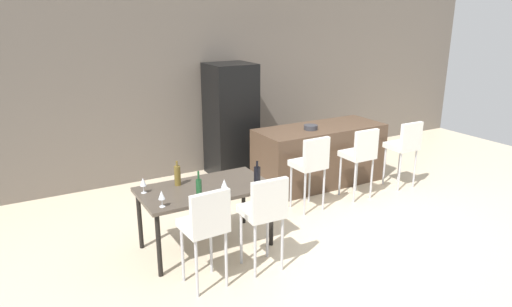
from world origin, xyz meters
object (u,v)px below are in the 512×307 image
kitchen_island (319,155)px  wine_glass_middle (143,182)px  bar_chair_middle (360,153)px  wine_glass_right (224,184)px  wine_bottle_end (177,175)px  fruit_bowl (311,127)px  dining_chair_near (206,223)px  bar_chair_left (311,162)px  wine_bottle_inner (199,189)px  bar_chair_right (405,144)px  dining_table (205,193)px  refrigerator (231,120)px  dining_chair_far (264,209)px  wine_bottle_near (257,176)px  wine_glass_left (162,195)px

kitchen_island → wine_glass_middle: size_ratio=11.80×
bar_chair_middle → wine_glass_right: 2.48m
wine_bottle_end → fruit_bowl: wine_bottle_end is taller
bar_chair_middle → dining_chair_near: same height
kitchen_island → dining_chair_near: (-2.72, -1.79, 0.24)m
bar_chair_middle → dining_chair_near: bearing=-160.5°
kitchen_island → dining_chair_near: 3.27m
kitchen_island → bar_chair_left: bar_chair_left is taller
wine_bottle_inner → fruit_bowl: wine_bottle_inner is taller
bar_chair_left → bar_chair_right: size_ratio=1.00×
dining_chair_near → wine_glass_right: (0.43, 0.47, 0.17)m
dining_table → wine_bottle_inner: wine_bottle_inner is taller
wine_bottle_end → kitchen_island: bearing=17.2°
wine_glass_middle → wine_glass_right: size_ratio=1.00×
dining_table → refrigerator: size_ratio=0.79×
dining_chair_far → wine_bottle_end: 1.14m
wine_bottle_near → wine_glass_left: size_ratio=1.63×
dining_chair_near → fruit_bowl: dining_chair_near is taller
bar_chair_right → wine_bottle_near: size_ratio=3.70×
wine_bottle_end → wine_glass_middle: size_ratio=1.66×
wine_bottle_end → refrigerator: bearing=49.5°
dining_chair_near → kitchen_island: bearing=33.4°
bar_chair_left → bar_chair_right: (1.76, -0.00, 0.00)m
kitchen_island → refrigerator: bearing=132.4°
bar_chair_left → dining_chair_near: same height
dining_chair_far → wine_bottle_inner: 0.72m
wine_glass_right → fruit_bowl: bearing=31.5°
wine_bottle_inner → fruit_bowl: (2.35, 1.26, 0.10)m
refrigerator → fruit_bowl: bearing=-56.6°
dining_chair_near → wine_bottle_end: bearing=85.0°
wine_glass_right → wine_glass_left: bearing=178.8°
wine_glass_middle → bar_chair_right: bearing=0.9°
wine_bottle_inner → bar_chair_middle: bearing=11.2°
wine_glass_middle → refrigerator: 2.83m
bar_chair_middle → wine_glass_right: size_ratio=6.03×
bar_chair_right → wine_glass_left: (-3.99, -0.52, 0.17)m
bar_chair_middle → dining_table: bar_chair_middle is taller
wine_glass_right → wine_bottle_inner: bearing=179.3°
wine_glass_left → wine_glass_right: (0.69, -0.01, 0.00)m
bar_chair_right → refrigerator: bearing=136.8°
bar_chair_left → dining_chair_far: bearing=-142.7°
bar_chair_middle → fruit_bowl: 0.85m
dining_table → bar_chair_left: bearing=8.3°
bar_chair_left → fruit_bowl: size_ratio=5.09×
dining_chair_far → wine_bottle_end: size_ratio=3.64×
wine_glass_middle → refrigerator: (2.04, 1.95, 0.06)m
bar_chair_left → wine_bottle_end: 1.89m
bar_chair_right → dining_chair_far: same height
dining_table → dining_chair_near: 0.83m
wine_bottle_inner → wine_glass_left: wine_bottle_inner is taller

